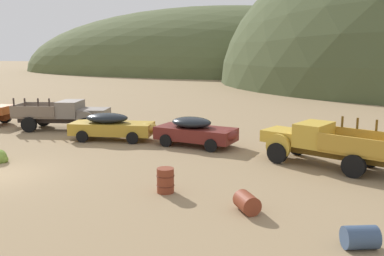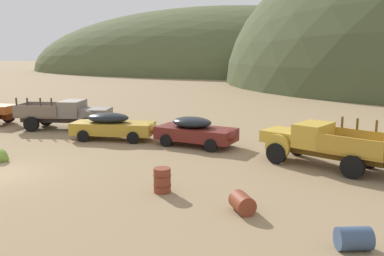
{
  "view_description": "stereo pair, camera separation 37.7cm",
  "coord_description": "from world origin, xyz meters",
  "px_view_note": "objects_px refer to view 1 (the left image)",
  "views": [
    {
      "loc": [
        13.58,
        -12.7,
        5.11
      ],
      "look_at": [
        5.97,
        7.31,
        1.14
      ],
      "focal_mm": 39.2,
      "sensor_mm": 36.0,
      "label": 1
    },
    {
      "loc": [
        13.93,
        -12.56,
        5.11
      ],
      "look_at": [
        5.97,
        7.31,
        1.14
      ],
      "focal_mm": 39.2,
      "sensor_mm": 36.0,
      "label": 2
    }
  ],
  "objects_px": {
    "car_oxblood": "(198,131)",
    "oil_drum_by_truck": "(165,180)",
    "truck_primer_gray": "(69,114)",
    "car_mustard": "(114,126)",
    "oil_drum_spare": "(247,203)",
    "truck_faded_yellow": "(316,142)",
    "oil_drum_tipped": "(360,237)"
  },
  "relations": [
    {
      "from": "truck_primer_gray",
      "to": "oil_drum_tipped",
      "type": "xyz_separation_m",
      "value": [
        17.6,
        -11.32,
        -0.69
      ]
    },
    {
      "from": "truck_primer_gray",
      "to": "oil_drum_tipped",
      "type": "distance_m",
      "value": 20.94
    },
    {
      "from": "car_mustard",
      "to": "oil_drum_tipped",
      "type": "height_order",
      "value": "car_mustard"
    },
    {
      "from": "truck_primer_gray",
      "to": "car_mustard",
      "type": "distance_m",
      "value": 4.86
    },
    {
      "from": "truck_primer_gray",
      "to": "truck_faded_yellow",
      "type": "relative_size",
      "value": 1.06
    },
    {
      "from": "car_oxblood",
      "to": "car_mustard",
      "type": "bearing_deg",
      "value": -171.21
    },
    {
      "from": "oil_drum_by_truck",
      "to": "car_mustard",
      "type": "bearing_deg",
      "value": 131.9
    },
    {
      "from": "truck_faded_yellow",
      "to": "oil_drum_tipped",
      "type": "distance_m",
      "value": 8.49
    },
    {
      "from": "car_oxblood",
      "to": "oil_drum_tipped",
      "type": "height_order",
      "value": "car_oxblood"
    },
    {
      "from": "car_mustard",
      "to": "oil_drum_tipped",
      "type": "distance_m",
      "value": 16.19
    },
    {
      "from": "oil_drum_tipped",
      "to": "truck_primer_gray",
      "type": "bearing_deg",
      "value": 147.26
    },
    {
      "from": "oil_drum_by_truck",
      "to": "car_oxblood",
      "type": "bearing_deg",
      "value": 101.18
    },
    {
      "from": "oil_drum_spare",
      "to": "car_mustard",
      "type": "bearing_deg",
      "value": 140.38
    },
    {
      "from": "car_oxblood",
      "to": "oil_drum_by_truck",
      "type": "height_order",
      "value": "car_oxblood"
    },
    {
      "from": "car_oxblood",
      "to": "truck_faded_yellow",
      "type": "bearing_deg",
      "value": -7.09
    },
    {
      "from": "car_oxblood",
      "to": "truck_faded_yellow",
      "type": "distance_m",
      "value": 6.4
    },
    {
      "from": "oil_drum_spare",
      "to": "car_oxblood",
      "type": "bearing_deg",
      "value": 119.54
    },
    {
      "from": "truck_primer_gray",
      "to": "car_mustard",
      "type": "bearing_deg",
      "value": -38.91
    },
    {
      "from": "car_mustard",
      "to": "oil_drum_spare",
      "type": "distance_m",
      "value": 12.66
    },
    {
      "from": "oil_drum_by_truck",
      "to": "oil_drum_spare",
      "type": "distance_m",
      "value": 3.32
    },
    {
      "from": "car_mustard",
      "to": "oil_drum_spare",
      "type": "bearing_deg",
      "value": -52.4
    },
    {
      "from": "car_mustard",
      "to": "car_oxblood",
      "type": "xyz_separation_m",
      "value": [
        5.04,
        0.24,
        -0.0
      ]
    },
    {
      "from": "car_oxblood",
      "to": "truck_faded_yellow",
      "type": "xyz_separation_m",
      "value": [
        6.23,
        -1.46,
        0.18
      ]
    },
    {
      "from": "car_oxblood",
      "to": "oil_drum_spare",
      "type": "xyz_separation_m",
      "value": [
        4.7,
        -8.3,
        -0.5
      ]
    },
    {
      "from": "car_mustard",
      "to": "oil_drum_tipped",
      "type": "relative_size",
      "value": 4.96
    },
    {
      "from": "oil_drum_tipped",
      "to": "oil_drum_by_truck",
      "type": "bearing_deg",
      "value": 161.41
    },
    {
      "from": "car_oxblood",
      "to": "truck_faded_yellow",
      "type": "relative_size",
      "value": 0.79
    },
    {
      "from": "car_mustard",
      "to": "car_oxblood",
      "type": "height_order",
      "value": "same"
    },
    {
      "from": "oil_drum_by_truck",
      "to": "oil_drum_tipped",
      "type": "bearing_deg",
      "value": -18.59
    },
    {
      "from": "truck_primer_gray",
      "to": "truck_faded_yellow",
      "type": "distance_m",
      "value": 16.07
    },
    {
      "from": "truck_primer_gray",
      "to": "car_oxblood",
      "type": "distance_m",
      "value": 9.68
    },
    {
      "from": "truck_faded_yellow",
      "to": "oil_drum_spare",
      "type": "bearing_deg",
      "value": 96.66
    }
  ]
}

